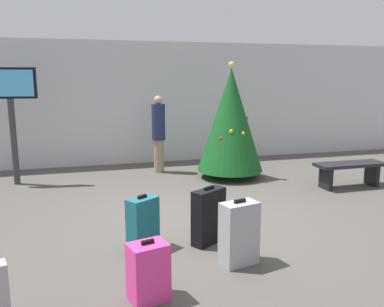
{
  "coord_description": "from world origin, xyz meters",
  "views": [
    {
      "loc": [
        -1.52,
        -5.35,
        2.11
      ],
      "look_at": [
        0.16,
        0.69,
        0.9
      ],
      "focal_mm": 37.49,
      "sensor_mm": 36.0,
      "label": 1
    }
  ],
  "objects_px": {
    "waiting_bench": "(350,169)",
    "suitcase_0": "(239,233)",
    "suitcase_1": "(143,223)",
    "flight_info_kiosk": "(11,102)",
    "suitcase_2": "(148,272)",
    "suitcase_3": "(209,216)",
    "holiday_tree": "(231,120)",
    "traveller_0": "(159,132)"
  },
  "relations": [
    {
      "from": "holiday_tree",
      "to": "suitcase_3",
      "type": "height_order",
      "value": "holiday_tree"
    },
    {
      "from": "traveller_0",
      "to": "suitcase_3",
      "type": "relative_size",
      "value": 2.26
    },
    {
      "from": "suitcase_0",
      "to": "suitcase_1",
      "type": "xyz_separation_m",
      "value": [
        -0.99,
        0.7,
        -0.04
      ]
    },
    {
      "from": "suitcase_1",
      "to": "waiting_bench",
      "type": "bearing_deg",
      "value": 22.11
    },
    {
      "from": "suitcase_2",
      "to": "waiting_bench",
      "type": "bearing_deg",
      "value": 33.53
    },
    {
      "from": "traveller_0",
      "to": "suitcase_2",
      "type": "bearing_deg",
      "value": -102.04
    },
    {
      "from": "waiting_bench",
      "to": "suitcase_1",
      "type": "xyz_separation_m",
      "value": [
        -4.27,
        -1.73,
        -0.03
      ]
    },
    {
      "from": "suitcase_1",
      "to": "suitcase_2",
      "type": "relative_size",
      "value": 1.13
    },
    {
      "from": "suitcase_0",
      "to": "suitcase_2",
      "type": "distance_m",
      "value": 1.22
    },
    {
      "from": "waiting_bench",
      "to": "suitcase_0",
      "type": "distance_m",
      "value": 4.09
    },
    {
      "from": "holiday_tree",
      "to": "suitcase_3",
      "type": "xyz_separation_m",
      "value": [
        -1.49,
        -3.14,
        -0.87
      ]
    },
    {
      "from": "holiday_tree",
      "to": "suitcase_1",
      "type": "distance_m",
      "value": 3.96
    },
    {
      "from": "flight_info_kiosk",
      "to": "waiting_bench",
      "type": "bearing_deg",
      "value": -17.52
    },
    {
      "from": "traveller_0",
      "to": "holiday_tree",
      "type": "bearing_deg",
      "value": -32.51
    },
    {
      "from": "flight_info_kiosk",
      "to": "suitcase_1",
      "type": "relative_size",
      "value": 3.3
    },
    {
      "from": "holiday_tree",
      "to": "traveller_0",
      "type": "distance_m",
      "value": 1.64
    },
    {
      "from": "traveller_0",
      "to": "suitcase_1",
      "type": "distance_m",
      "value": 4.1
    },
    {
      "from": "flight_info_kiosk",
      "to": "suitcase_2",
      "type": "xyz_separation_m",
      "value": [
        1.83,
        -4.88,
        -1.34
      ]
    },
    {
      "from": "flight_info_kiosk",
      "to": "suitcase_0",
      "type": "xyz_separation_m",
      "value": [
        2.94,
        -4.4,
        -1.26
      ]
    },
    {
      "from": "waiting_bench",
      "to": "suitcase_3",
      "type": "distance_m",
      "value": 3.88
    },
    {
      "from": "suitcase_3",
      "to": "suitcase_1",
      "type": "bearing_deg",
      "value": 175.84
    },
    {
      "from": "suitcase_1",
      "to": "suitcase_2",
      "type": "height_order",
      "value": "suitcase_1"
    },
    {
      "from": "holiday_tree",
      "to": "waiting_bench",
      "type": "bearing_deg",
      "value": -34.7
    },
    {
      "from": "traveller_0",
      "to": "suitcase_0",
      "type": "distance_m",
      "value": 4.68
    },
    {
      "from": "suitcase_2",
      "to": "suitcase_3",
      "type": "relative_size",
      "value": 0.81
    },
    {
      "from": "holiday_tree",
      "to": "suitcase_3",
      "type": "distance_m",
      "value": 3.58
    },
    {
      "from": "suitcase_2",
      "to": "suitcase_3",
      "type": "distance_m",
      "value": 1.48
    },
    {
      "from": "holiday_tree",
      "to": "flight_info_kiosk",
      "type": "distance_m",
      "value": 4.34
    },
    {
      "from": "traveller_0",
      "to": "suitcase_0",
      "type": "xyz_separation_m",
      "value": [
        0.02,
        -4.65,
        -0.54
      ]
    },
    {
      "from": "traveller_0",
      "to": "suitcase_0",
      "type": "relative_size",
      "value": 2.22
    },
    {
      "from": "suitcase_1",
      "to": "flight_info_kiosk",
      "type": "bearing_deg",
      "value": 117.86
    },
    {
      "from": "traveller_0",
      "to": "suitcase_1",
      "type": "bearing_deg",
      "value": -103.74
    },
    {
      "from": "holiday_tree",
      "to": "suitcase_0",
      "type": "distance_m",
      "value": 4.11
    },
    {
      "from": "flight_info_kiosk",
      "to": "suitcase_2",
      "type": "distance_m",
      "value": 5.38
    },
    {
      "from": "waiting_bench",
      "to": "suitcase_0",
      "type": "xyz_separation_m",
      "value": [
        -3.28,
        -2.44,
        0.01
      ]
    },
    {
      "from": "flight_info_kiosk",
      "to": "suitcase_3",
      "type": "xyz_separation_m",
      "value": [
        2.79,
        -3.76,
        -1.27
      ]
    },
    {
      "from": "holiday_tree",
      "to": "suitcase_2",
      "type": "distance_m",
      "value": 5.01
    },
    {
      "from": "flight_info_kiosk",
      "to": "traveller_0",
      "type": "xyz_separation_m",
      "value": [
        2.92,
        0.25,
        -0.72
      ]
    },
    {
      "from": "waiting_bench",
      "to": "traveller_0",
      "type": "distance_m",
      "value": 4.01
    },
    {
      "from": "holiday_tree",
      "to": "waiting_bench",
      "type": "xyz_separation_m",
      "value": [
        1.95,
        -1.35,
        -0.87
      ]
    },
    {
      "from": "waiting_bench",
      "to": "suitcase_0",
      "type": "bearing_deg",
      "value": -143.37
    },
    {
      "from": "flight_info_kiosk",
      "to": "waiting_bench",
      "type": "height_order",
      "value": "flight_info_kiosk"
    }
  ]
}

